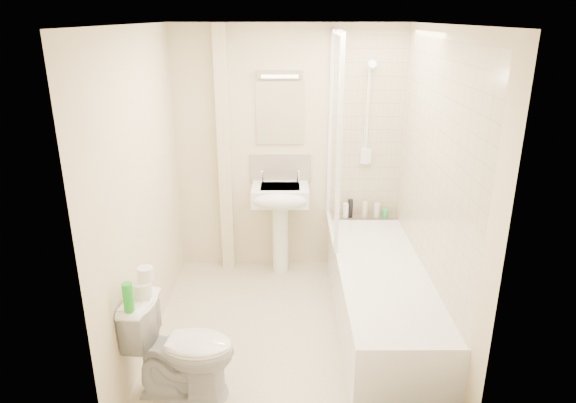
{
  "coord_description": "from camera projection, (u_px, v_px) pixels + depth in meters",
  "views": [
    {
      "loc": [
        -0.02,
        -3.62,
        2.46
      ],
      "look_at": [
        -0.01,
        0.2,
        1.07
      ],
      "focal_mm": 32.0,
      "sensor_mm": 36.0,
      "label": 1
    }
  ],
  "objects": [
    {
      "name": "floor",
      "position": [
        289.0,
        331.0,
        4.24
      ],
      "size": [
        2.5,
        2.5,
        0.0
      ],
      "primitive_type": "plane",
      "color": "beige",
      "rests_on": "ground"
    },
    {
      "name": "wall_back",
      "position": [
        289.0,
        152.0,
        5.01
      ],
      "size": [
        2.2,
        0.02,
        2.4
      ],
      "primitive_type": "cube",
      "color": "beige",
      "rests_on": "ground"
    },
    {
      "name": "wall_left",
      "position": [
        142.0,
        194.0,
        3.83
      ],
      "size": [
        0.02,
        2.5,
        2.4
      ],
      "primitive_type": "cube",
      "color": "beige",
      "rests_on": "ground"
    },
    {
      "name": "wall_right",
      "position": [
        436.0,
        194.0,
        3.84
      ],
      "size": [
        0.02,
        2.5,
        2.4
      ],
      "primitive_type": "cube",
      "color": "beige",
      "rests_on": "ground"
    },
    {
      "name": "ceiling",
      "position": [
        289.0,
        24.0,
        3.42
      ],
      "size": [
        2.2,
        2.5,
        0.02
      ],
      "primitive_type": "cube",
      "color": "white",
      "rests_on": "wall_back"
    },
    {
      "name": "tile_back",
      "position": [
        367.0,
        130.0,
        4.92
      ],
      "size": [
        0.7,
        0.01,
        1.75
      ],
      "primitive_type": "cube",
      "color": "beige",
      "rests_on": "wall_back"
    },
    {
      "name": "tile_right",
      "position": [
        436.0,
        164.0,
        3.79
      ],
      "size": [
        0.01,
        2.1,
        1.75
      ],
      "primitive_type": "cube",
      "color": "beige",
      "rests_on": "wall_right"
    },
    {
      "name": "pipe_boxing",
      "position": [
        224.0,
        154.0,
        4.95
      ],
      "size": [
        0.12,
        0.12,
        2.4
      ],
      "primitive_type": "cube",
      "color": "beige",
      "rests_on": "ground"
    },
    {
      "name": "splashback",
      "position": [
        280.0,
        169.0,
        5.06
      ],
      "size": [
        0.6,
        0.02,
        0.3
      ],
      "primitive_type": "cube",
      "color": "beige",
      "rests_on": "wall_back"
    },
    {
      "name": "mirror",
      "position": [
        280.0,
        113.0,
        4.87
      ],
      "size": [
        0.46,
        0.01,
        0.6
      ],
      "primitive_type": "cube",
      "color": "white",
      "rests_on": "wall_back"
    },
    {
      "name": "strip_light",
      "position": [
        280.0,
        74.0,
        4.72
      ],
      "size": [
        0.42,
        0.07,
        0.07
      ],
      "primitive_type": "cube",
      "color": "silver",
      "rests_on": "wall_back"
    },
    {
      "name": "bathtub",
      "position": [
        381.0,
        298.0,
        4.18
      ],
      "size": [
        0.7,
        2.1,
        0.55
      ],
      "color": "white",
      "rests_on": "ground"
    },
    {
      "name": "shower_screen",
      "position": [
        334.0,
        137.0,
        4.5
      ],
      "size": [
        0.04,
        0.92,
        1.8
      ],
      "color": "white",
      "rests_on": "bathtub"
    },
    {
      "name": "shower_fixture",
      "position": [
        368.0,
        118.0,
        4.84
      ],
      "size": [
        0.1,
        0.16,
        0.99
      ],
      "color": "white",
      "rests_on": "wall_back"
    },
    {
      "name": "pedestal_sink",
      "position": [
        280.0,
        205.0,
        4.95
      ],
      "size": [
        0.54,
        0.49,
        1.04
      ],
      "color": "white",
      "rests_on": "ground"
    },
    {
      "name": "bottle_white_a",
      "position": [
        346.0,
        210.0,
        5.12
      ],
      "size": [
        0.06,
        0.06,
        0.15
      ],
      "primitive_type": "cylinder",
      "color": "white",
      "rests_on": "bathtub"
    },
    {
      "name": "bottle_black_b",
      "position": [
        350.0,
        208.0,
        5.12
      ],
      "size": [
        0.05,
        0.05,
        0.19
      ],
      "primitive_type": "cylinder",
      "color": "black",
      "rests_on": "bathtub"
    },
    {
      "name": "bottle_cream",
      "position": [
        365.0,
        210.0,
        5.12
      ],
      "size": [
        0.05,
        0.05,
        0.16
      ],
      "primitive_type": "cylinder",
      "color": "beige",
      "rests_on": "bathtub"
    },
    {
      "name": "bottle_white_b",
      "position": [
        377.0,
        210.0,
        5.12
      ],
      "size": [
        0.06,
        0.06,
        0.15
      ],
      "primitive_type": "cylinder",
      "color": "silver",
      "rests_on": "bathtub"
    },
    {
      "name": "bottle_green",
      "position": [
        385.0,
        213.0,
        5.13
      ],
      "size": [
        0.06,
        0.06,
        0.08
      ],
      "primitive_type": "cylinder",
      "color": "green",
      "rests_on": "bathtub"
    },
    {
      "name": "toilet",
      "position": [
        182.0,
        348.0,
        3.44
      ],
      "size": [
        0.58,
        0.8,
        0.72
      ],
      "primitive_type": "imported",
      "rotation": [
        0.0,
        0.0,
        1.44
      ],
      "color": "white",
      "rests_on": "ground"
    },
    {
      "name": "toilet_roll_lower",
      "position": [
        142.0,
        290.0,
        3.35
      ],
      "size": [
        0.12,
        0.12,
        0.1
      ],
      "primitive_type": "cylinder",
      "color": "white",
      "rests_on": "toilet"
    },
    {
      "name": "toilet_roll_upper",
      "position": [
        146.0,
        274.0,
        3.34
      ],
      "size": [
        0.1,
        0.1,
        0.09
      ],
      "primitive_type": "cylinder",
      "color": "white",
      "rests_on": "toilet_roll_lower"
    },
    {
      "name": "green_bottle",
      "position": [
        128.0,
        297.0,
        3.18
      ],
      "size": [
        0.07,
        0.07,
        0.19
      ],
      "primitive_type": "cylinder",
      "color": "green",
      "rests_on": "toilet"
    }
  ]
}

